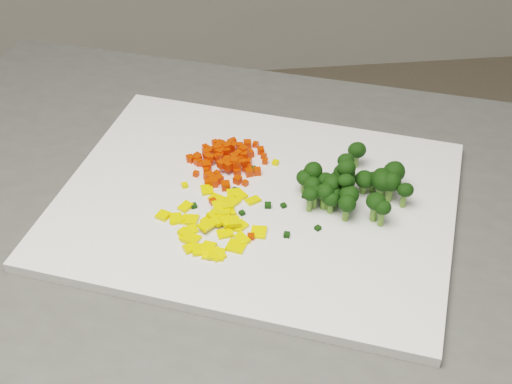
{
  "coord_description": "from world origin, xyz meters",
  "views": [
    {
      "loc": [
        -0.07,
        -0.56,
        1.46
      ],
      "look_at": [
        0.0,
        0.09,
        0.92
      ],
      "focal_mm": 50.0,
      "sensor_mm": 36.0,
      "label": 1
    }
  ],
  "objects": [
    {
      "name": "broccoli_floret_25",
      "position": [
        0.07,
        0.1,
        0.93
      ],
      "size": [
        0.03,
        0.03,
        0.04
      ],
      "primitive_type": null,
      "color": "black",
      "rests_on": "broccoli_pile"
    },
    {
      "name": "carrot_cube_14",
      "position": [
        0.02,
        0.18,
        0.92
      ],
      "size": [
        0.01,
        0.01,
        0.01
      ],
      "primitive_type": "cube",
      "rotation": [
        0.0,
        0.0,
        3.13
      ],
      "color": "red",
      "rests_on": "carrot_pile"
    },
    {
      "name": "carrot_cube_67",
      "position": [
        -0.02,
        0.15,
        0.93
      ],
      "size": [
        0.01,
        0.01,
        0.01
      ],
      "primitive_type": "cube",
      "rotation": [
        0.0,
        0.0,
        2.87
      ],
      "color": "red",
      "rests_on": "carrot_pile"
    },
    {
      "name": "pepper_chunk_2",
      "position": [
        -0.05,
        0.06,
        0.92
      ],
      "size": [
        0.02,
        0.02,
        0.01
      ],
      "primitive_type": "cube",
      "rotation": [
        0.15,
        -0.14,
        2.21
      ],
      "color": "yellow",
      "rests_on": "pepper_pile"
    },
    {
      "name": "carrot_cube_53",
      "position": [
        -0.01,
        0.15,
        0.92
      ],
      "size": [
        0.01,
        0.01,
        0.01
      ],
      "primitive_type": "cube",
      "rotation": [
        0.0,
        0.0,
        1.94
      ],
      "color": "red",
      "rests_on": "carrot_pile"
    },
    {
      "name": "pepper_chunk_11",
      "position": [
        -0.08,
        0.03,
        0.91
      ],
      "size": [
        0.02,
        0.02,
        0.01
      ],
      "primitive_type": "cube",
      "rotation": [
        0.08,
        -0.14,
        2.32
      ],
      "color": "yellow",
      "rests_on": "pepper_pile"
    },
    {
      "name": "pepper_chunk_25",
      "position": [
        -0.03,
        0.09,
        0.91
      ],
      "size": [
        0.03,
        0.03,
        0.01
      ],
      "primitive_type": "cube",
      "rotation": [
        -0.06,
        0.03,
        0.74
      ],
      "color": "yellow",
      "rests_on": "pepper_pile"
    },
    {
      "name": "carrot_cube_42",
      "position": [
        -0.05,
        0.12,
        0.92
      ],
      "size": [
        0.01,
        0.01,
        0.01
      ],
      "primitive_type": "cube",
      "rotation": [
        0.0,
        0.0,
        1.64
      ],
      "color": "red",
      "rests_on": "carrot_pile"
    },
    {
      "name": "carrot_cube_30",
      "position": [
        -0.0,
        0.17,
        0.92
      ],
      "size": [
        0.01,
        0.01,
        0.01
      ],
      "primitive_type": "cube",
      "rotation": [
        0.0,
        0.0,
        0.79
      ],
      "color": "red",
      "rests_on": "carrot_pile"
    },
    {
      "name": "carrot_cube_54",
      "position": [
        -0.05,
        0.14,
        0.92
      ],
      "size": [
        0.01,
        0.01,
        0.01
      ],
      "primitive_type": "cube",
      "rotation": [
        0.0,
        0.0,
        0.31
      ],
      "color": "red",
      "rests_on": "carrot_pile"
    },
    {
      "name": "broccoli_floret_28",
      "position": [
        0.17,
        0.06,
        0.93
      ],
      "size": [
        0.03,
        0.03,
        0.03
      ],
      "primitive_type": null,
      "color": "black",
      "rests_on": "broccoli_pile"
    },
    {
      "name": "carrot_cube_6",
      "position": [
        -0.03,
        0.2,
        0.92
      ],
      "size": [
        0.01,
        0.01,
        0.01
      ],
      "primitive_type": "cube",
      "rotation": [
        0.0,
        0.0,
        2.58
      ],
      "color": "red",
      "rests_on": "carrot_pile"
    },
    {
      "name": "carrot_cube_12",
      "position": [
        -0.06,
        0.16,
        0.92
      ],
      "size": [
        0.01,
        0.01,
        0.01
      ],
      "primitive_type": "cube",
      "rotation": [
        0.0,
        0.0,
        2.91
      ],
      "color": "red",
      "rests_on": "carrot_pile"
    },
    {
      "name": "carrot_cube_52",
      "position": [
        -0.03,
        0.14,
        0.92
      ],
      "size": [
        0.01,
        0.01,
        0.01
      ],
      "primitive_type": "cube",
      "rotation": [
        0.0,
        0.0,
        2.25
      ],
      "color": "red",
      "rests_on": "carrot_pile"
    },
    {
      "name": "carrot_cube_15",
      "position": [
        0.01,
        0.14,
        0.92
      ],
      "size": [
        0.01,
        0.01,
        0.01
      ],
      "primitive_type": "cube",
      "rotation": [
        0.0,
        0.0,
        1.56
      ],
      "color": "red",
      "rests_on": "carrot_pile"
    },
    {
      "name": "pepper_chunk_18",
      "position": [
        -0.08,
        0.08,
        0.91
      ],
      "size": [
        0.02,
        0.02,
        0.01
      ],
      "primitive_type": "cube",
      "rotation": [
        0.01,
        -0.1,
        0.8
      ],
      "color": "yellow",
      "rests_on": "pepper_pile"
    },
    {
      "name": "carrot_cube_61",
      "position": [
        -0.05,
        0.13,
        0.92
      ],
      "size": [
        0.01,
        0.01,
        0.01
      ],
      "primitive_type": "cube",
      "rotation": [
        0.0,
        0.0,
        1.54
      ],
      "color": "red",
      "rests_on": "carrot_pile"
    },
    {
      "name": "carrot_cube_38",
      "position": [
        0.02,
        0.17,
        0.92
      ],
      "size": [
        0.01,
        0.01,
        0.01
      ],
      "primitive_type": "cube",
      "rotation": [
        0.0,
        0.0,
        1.04
      ],
      "color": "red",
      "rests_on": "carrot_pile"
    },
    {
      "name": "carrot_cube_0",
      "position": [
        0.02,
        0.16,
        0.92
      ],
      "size": [
        0.01,
        0.01,
        0.01
      ],
      "primitive_type": "cube",
      "rotation": [
        0.0,
        0.0,
        2.87
      ],
      "color": "red",
      "rests_on": "carrot_pile"
    },
    {
      "name": "pepper_chunk_22",
      "position": [
        -0.04,
        0.06,
        0.92
      ],
      "size": [
        0.02,
        0.02,
        0.01
      ],
      "primitive_type": "cube",
      "rotation": [
        0.08,
        -0.09,
        1.33
      ],
      "color": "yellow",
      "rests_on": "pepper_pile"
    },
    {
      "name": "carrot_cube_24",
      "position": [
        -0.03,
        0.18,
        0.92
      ],
      "size": [
        0.01,
        0.01,
        0.01
      ],
      "primitive_type": "cube",
      "rotation": [
        0.0,
        0.0,
        2.53
      ],
      "color": "red",
      "rests_on": "carrot_pile"
    },
    {
      "name": "pepper_chunk_19",
      "position": [
        -0.09,
        0.06,
        0.91
      ],
      "size": [
        0.02,
        0.01,
        0.01
      ],
      "primitive_type": "cube",
      "rotation": [
        -0.13,
        -0.09,
        0.23
      ],
      "color": "yellow",
      "rests_on": "pepper_pile"
    },
    {
      "name": "pepper_chunk_33",
      "position": [
        -0.05,
        -0.0,
        0.91
      ],
      "size": [
        0.02,
        0.02,
        0.01
      ],
      "primitive_type": "cube",
      "rotation": [
        0.04,
        -0.14,
        2.94
      ],
      "color": "yellow",
      "rests_on": "pepper_pile"
    },
    {
      "name": "carrot_cube_43",
      "position": [
        -0.02,
        0.17,
        0.92
      ],
      "size": [
        0.01,
        0.01,
        0.01
      ],
      "primitive_type": "cube",
      "rotation": [
        0.0,
        0.0,
        2.9
      ],
      "color": "red",
      "rests_on": "carrot_pile"
    },
    {
      "name": "pepper_chunk_15",
      "position": [
        -0.06,
        0.01,
        0.91
      ],
      "size": [
        0.02,
        0.02,
        0.01
      ],
      "primitive_type": "cube",
      "rotation": [
        -0.07,
        0.11,
        2.63
      ],
      "color": "yellow",
      "rests_on": "pepper_pile"
    },
    {
      "name": "carrot_cube_56",
      "position": [
        -0.05,
        0.18,
        0.92
      ],
      "size": [
        0.01,
        0.01,
        0.01
      ],
      "primitive_type": "cube",
      "rotation": [
        0.0,
        0.0,
        2.02
      ],
      "color": "red",
      "rests_on": "carrot_pile"
    },
    {
      "name": "carrot_cube_48",
      "position": [
        -0.02,
        0.16,
        0.92
      ],
      "size": [
        0.01,
        0.01,
        0.01
      ],
      "primitive_type": "cube",
      "rotation": [
        0.0,
        0.0,
        2.05
      ],
      "color": "red",
      "rests_on": "carrot_pile"
    },
    {
      "name": "pepper_chunk_35",
      "position": [
        -0.08,
        0.03,
        0.91
      ],
      "size": [
        0.02,
        0.01,
        0.0
      ],
      "primitive_type": "cube",
      "rotation": [
        -0.06,
        0.07,
        3.12
      ],
      "color": "yellow",
      "rests_on": "pepper_pile"
    },
    {
      "name": "broccoli_floret_4",
      "position": [
        0.17,
        0.09,
        0.93
      ],
      "size": [
        0.04,
        0.04,
        0.04
      ],
      "primitive_type": null,
      "color": "black",
      "rests_on": "broccoli_pile"
    },
    {
      "name": "broccoli_floret_15",
      "position": [
        0.14,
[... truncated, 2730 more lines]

